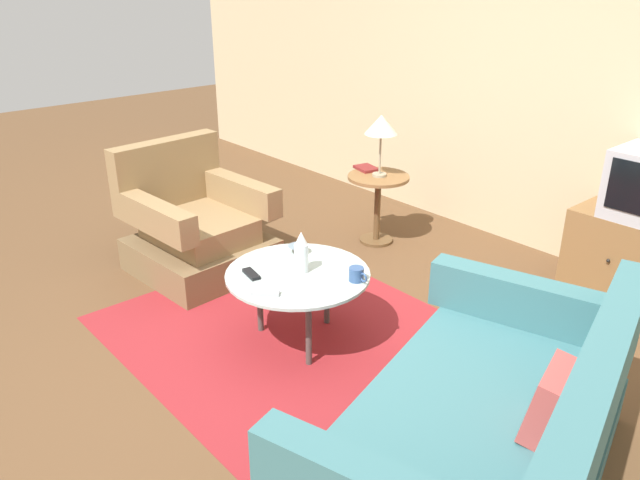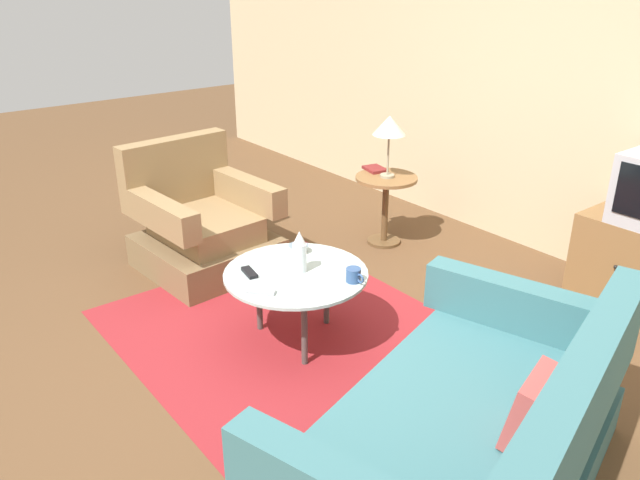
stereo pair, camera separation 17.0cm
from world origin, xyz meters
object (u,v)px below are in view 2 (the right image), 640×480
Objects in this scene: vase at (300,252)px; book at (375,169)px; armchair at (201,226)px; table_lamp at (389,127)px; coffee_table at (296,277)px; bowl at (298,249)px; tv_remote_dark at (249,272)px; couch at (468,443)px; mug at (354,275)px; tv_remote_silver at (261,292)px; side_table at (386,196)px.

vase is 1.67m from book.
table_lamp is (0.55, 1.34, 0.65)m from armchair.
bowl reaches higher than coffee_table.
armchair is at bearing 178.68° from vase.
vase is 1.64× the size of tv_remote_dark.
armchair reaches higher than couch.
couch reaches higher than mug.
bowl is 0.56m from tv_remote_silver.
bowl reaches higher than tv_remote_silver.
coffee_table is 6.69× the size of bowl.
tv_remote_dark is (0.57, -1.62, 0.05)m from side_table.
mug reaches higher than coffee_table.
armchair is 3.73× the size of vase.
bowl is (-1.63, 0.35, 0.19)m from couch.
coffee_table is 5.78× the size of tv_remote_silver.
tv_remote_silver is (-0.21, -0.48, -0.03)m from mug.
table_lamp is 1.92× the size of vase.
armchair is 7.43× the size of bowl.
tv_remote_silver is (0.30, -0.47, -0.01)m from bowl.
vase is (1.26, -0.03, 0.26)m from armchair.
table_lamp is at bearing 37.06° from couch.
mug is (-1.12, 0.36, 0.20)m from couch.
book is (-0.68, 1.27, 0.10)m from bowl.
vase is (-1.42, 0.20, 0.28)m from couch.
couch reaches higher than tv_remote_silver.
coffee_table is 6.58× the size of mug.
couch is 7.50× the size of vase.
bowl is 0.58× the size of book.
armchair is 2.69m from couch.
side_table is at bearing -59.77° from tv_remote_dark.
table_lamp is (-2.12, 1.57, 0.67)m from couch.
side_table is 0.55m from table_lamp.
tv_remote_dark is at bearing -80.70° from bowl.
couch is at bearing -7.03° from coffee_table.
table_lamp is 1.41m from bowl.
tv_remote_dark is at bearing -137.23° from mug.
coffee_table is at bearing 66.55° from couch.
couch is 1.20m from mug.
couch is 1.35m from tv_remote_silver.
mug is 0.88× the size of tv_remote_silver.
book reaches higher than mug.
book is (-0.75, 1.66, 0.11)m from tv_remote_dark.
couch is at bearing -17.69° from mug.
couch is 1.67m from bowl.
coffee_table is 0.36m from mug.
book is at bearing 161.32° from armchair.
tv_remote_silver is at bearing 71.51° from armchair.
armchair is at bearing -111.99° from side_table.
bowl is at bearing 61.53° from couch.
tv_remote_silver is at bearing 173.15° from tv_remote_dark.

